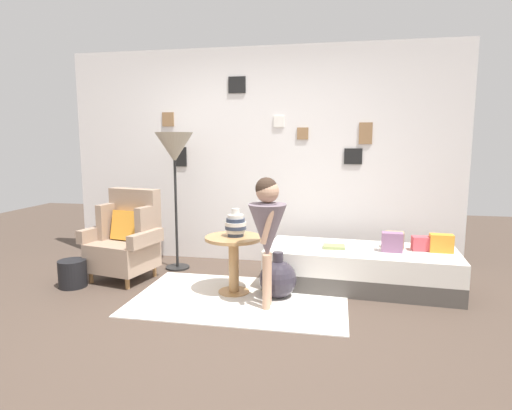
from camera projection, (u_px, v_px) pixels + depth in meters
The scene contains 16 objects.
ground_plane at pixel (216, 323), 3.52m from camera, with size 12.00×12.00×0.00m, color #4C3D33.
gallery_wall at pixel (260, 157), 5.22m from camera, with size 4.80×0.12×2.60m.
rug at pixel (240, 298), 4.04m from camera, with size 2.00×1.27×0.01m, color silver.
armchair at pixel (126, 239), 4.62m from camera, with size 0.84×0.70×0.97m.
daybed at pixel (360, 268), 4.37m from camera, with size 1.95×0.93×0.40m.
pillow_head at pixel (441, 243), 4.20m from camera, with size 0.22×0.12×0.18m, color orange.
pillow_mid at pixel (422, 244), 4.26m from camera, with size 0.20×0.12×0.14m, color #D64C56.
pillow_back at pixel (395, 240), 4.36m from camera, with size 0.18×0.12×0.17m, color tan.
pillow_extra at pixel (392, 242), 4.21m from camera, with size 0.20×0.12×0.19m, color gray.
side_table at pixel (234, 253), 4.15m from camera, with size 0.56×0.56×0.57m.
vase_striped at pixel (236, 225), 4.12m from camera, with size 0.21×0.21×0.27m.
floor_lamp at pixel (174, 152), 4.84m from camera, with size 0.43×0.43×1.59m.
person_child at pixel (267, 225), 3.72m from camera, with size 0.34×0.34×1.18m.
book_on_daybed at pixel (334, 247), 4.36m from camera, with size 0.22×0.16×0.03m, color #909F5F.
demijohn_near at pixel (278, 279), 4.07m from camera, with size 0.36×0.36×0.45m.
magazine_basket at pixel (73, 274), 4.37m from camera, with size 0.28×0.28×0.28m, color black.
Camera 1 is at (0.96, -3.21, 1.47)m, focal length 29.87 mm.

